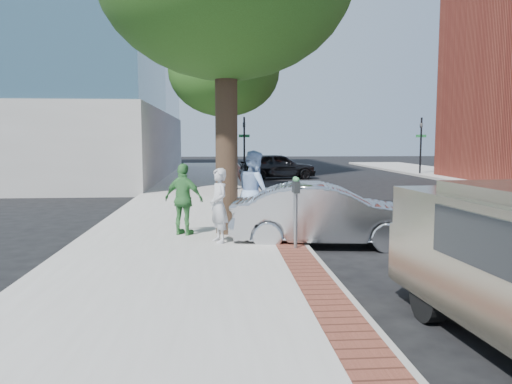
{
  "coord_description": "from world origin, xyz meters",
  "views": [
    {
      "loc": [
        -0.82,
        -9.89,
        2.37
      ],
      "look_at": [
        0.04,
        1.21,
        1.2
      ],
      "focal_mm": 35.0,
      "sensor_mm": 36.0,
      "label": 1
    }
  ],
  "objects": [
    {
      "name": "person_green",
      "position": [
        -1.6,
        1.73,
        0.99
      ],
      "size": [
        1.06,
        0.8,
        1.67
      ],
      "primitive_type": "imported",
      "rotation": [
        0.0,
        0.0,
        2.68
      ],
      "color": "#3D8641",
      "rests_on": "sidewalk"
    },
    {
      "name": "signal_far",
      "position": [
        12.5,
        22.0,
        2.25
      ],
      "size": [
        0.7,
        0.15,
        3.8
      ],
      "color": "black",
      "rests_on": "ground"
    },
    {
      "name": "tree_far",
      "position": [
        -0.5,
        12.0,
        5.3
      ],
      "size": [
        4.8,
        4.8,
        7.14
      ],
      "color": "black",
      "rests_on": "sidewalk"
    },
    {
      "name": "signal_near",
      "position": [
        0.9,
        22.0,
        2.25
      ],
      "size": [
        0.7,
        0.15,
        3.8
      ],
      "color": "black",
      "rests_on": "ground"
    },
    {
      "name": "sidewalk",
      "position": [
        -1.5,
        8.0,
        0.07
      ],
      "size": [
        5.0,
        60.0,
        0.15
      ],
      "primitive_type": "cube",
      "color": "#9E9991",
      "rests_on": "ground"
    },
    {
      "name": "sedan_silver",
      "position": [
        1.6,
        1.0,
        0.7
      ],
      "size": [
        4.41,
        2.05,
        1.4
      ],
      "primitive_type": "imported",
      "rotation": [
        0.0,
        0.0,
        1.43
      ],
      "color": "#A6A8AD",
      "rests_on": "ground"
    },
    {
      "name": "person_gray",
      "position": [
        -0.79,
        0.8,
        0.96
      ],
      "size": [
        0.58,
        0.69,
        1.61
      ],
      "primitive_type": "imported",
      "rotation": [
        0.0,
        0.0,
        -1.19
      ],
      "color": "#ADAEB2",
      "rests_on": "sidewalk"
    },
    {
      "name": "ground",
      "position": [
        0.0,
        0.0,
        0.0
      ],
      "size": [
        120.0,
        120.0,
        0.0
      ],
      "primitive_type": "plane",
      "color": "black",
      "rests_on": "ground"
    },
    {
      "name": "person_officer",
      "position": [
        0.07,
        2.05,
        1.13
      ],
      "size": [
        0.94,
        1.1,
        1.97
      ],
      "primitive_type": "imported",
      "rotation": [
        0.0,
        0.0,
        1.8
      ],
      "color": "#97B9E9",
      "rests_on": "sidewalk"
    },
    {
      "name": "office_base",
      "position": [
        -13.0,
        22.0,
        2.0
      ],
      "size": [
        18.2,
        22.2,
        4.0
      ],
      "primitive_type": "cube",
      "color": "gray",
      "rests_on": "ground"
    },
    {
      "name": "bg_car",
      "position": [
        2.82,
        20.04,
        0.78
      ],
      "size": [
        4.77,
        2.44,
        1.56
      ],
      "primitive_type": "imported",
      "rotation": [
        0.0,
        0.0,
        1.71
      ],
      "color": "black",
      "rests_on": "ground"
    },
    {
      "name": "brick_strip",
      "position": [
        0.7,
        8.0,
        0.15
      ],
      "size": [
        0.6,
        60.0,
        0.01
      ],
      "primitive_type": "cube",
      "color": "brown",
      "rests_on": "sidewalk"
    },
    {
      "name": "curb",
      "position": [
        1.05,
        8.0,
        0.07
      ],
      "size": [
        0.1,
        60.0,
        0.15
      ],
      "primitive_type": "cube",
      "color": "gray",
      "rests_on": "ground"
    },
    {
      "name": "parking_meter",
      "position": [
        0.77,
        0.07,
        1.21
      ],
      "size": [
        0.12,
        0.32,
        1.47
      ],
      "color": "gray",
      "rests_on": "sidewalk"
    }
  ]
}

